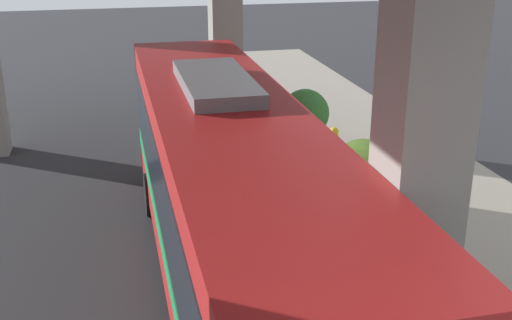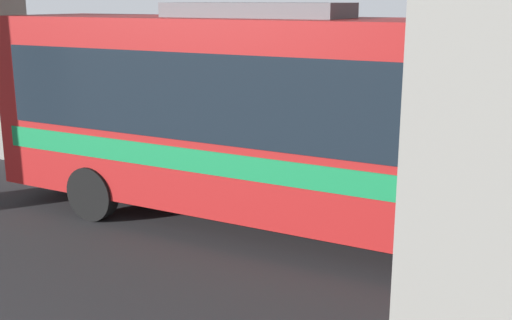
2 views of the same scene
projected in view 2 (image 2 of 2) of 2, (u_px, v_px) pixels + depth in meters
The scene contains 6 objects.
ground_plane at pixel (233, 183), 14.08m from camera, with size 80.00×80.00×0.00m, color #2D2D30.
sidewalk_strip at pixel (292, 155), 16.63m from camera, with size 6.00×40.00×0.02m.
bus at pixel (323, 116), 10.34m from camera, with size 2.52×12.36×3.87m.
fire_hydrant at pixel (168, 130), 17.05m from camera, with size 0.54×0.26×1.11m.
planter_front at pixel (110, 114), 17.48m from camera, with size 1.46×1.46×1.77m.
planter_middle at pixel (266, 131), 15.10m from camera, with size 1.48×1.48×1.81m.
Camera 2 is at (11.64, 6.93, 3.90)m, focal length 45.00 mm.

